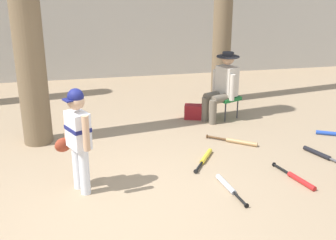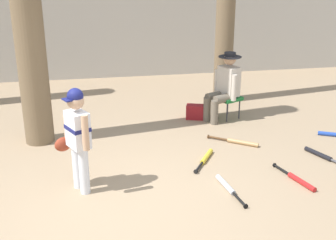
{
  "view_description": "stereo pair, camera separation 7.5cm",
  "coord_description": "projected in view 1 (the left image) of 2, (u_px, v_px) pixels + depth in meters",
  "views": [
    {
      "loc": [
        -0.33,
        -4.28,
        2.63
      ],
      "look_at": [
        0.72,
        0.79,
        0.75
      ],
      "focal_mm": 45.96,
      "sensor_mm": 36.0,
      "label": 1
    },
    {
      "loc": [
        -0.25,
        -4.3,
        2.63
      ],
      "look_at": [
        0.72,
        0.79,
        0.75
      ],
      "focal_mm": 45.96,
      "sensor_mm": 36.0,
      "label": 2
    }
  ],
  "objects": [
    {
      "name": "seated_spectator",
      "position": [
        223.0,
        84.0,
        7.55
      ],
      "size": [
        0.67,
        0.55,
        1.2
      ],
      "color": "#6B6051",
      "rests_on": "ground"
    },
    {
      "name": "bat_yellow_trainer",
      "position": [
        205.0,
        158.0,
        6.12
      ],
      "size": [
        0.45,
        0.66,
        0.07
      ],
      "color": "yellow",
      "rests_on": "ground"
    },
    {
      "name": "ground_plane",
      "position": [
        120.0,
        209.0,
        4.9
      ],
      "size": [
        60.0,
        60.0,
        0.0
      ],
      "primitive_type": "plane",
      "color": "#9E8466"
    },
    {
      "name": "bat_blue_youth",
      "position": [
        335.0,
        134.0,
        6.98
      ],
      "size": [
        0.73,
        0.42,
        0.07
      ],
      "color": "#2347AD",
      "rests_on": "ground"
    },
    {
      "name": "bat_wood_tan",
      "position": [
        238.0,
        141.0,
        6.68
      ],
      "size": [
        0.7,
        0.55,
        0.07
      ],
      "color": "tan",
      "rests_on": "ground"
    },
    {
      "name": "bat_black_composite",
      "position": [
        320.0,
        154.0,
        6.23
      ],
      "size": [
        0.33,
        0.75,
        0.07
      ],
      "color": "black",
      "rests_on": "ground"
    },
    {
      "name": "bat_aluminum_silver",
      "position": [
        228.0,
        186.0,
        5.33
      ],
      "size": [
        0.16,
        0.78,
        0.07
      ],
      "color": "#B7BCC6",
      "rests_on": "ground"
    },
    {
      "name": "bat_red_barrel",
      "position": [
        298.0,
        179.0,
        5.52
      ],
      "size": [
        0.26,
        0.77,
        0.07
      ],
      "color": "red",
      "rests_on": "ground"
    },
    {
      "name": "folding_stool",
      "position": [
        226.0,
        98.0,
        7.7
      ],
      "size": [
        0.53,
        0.53,
        0.41
      ],
      "color": "#196B2D",
      "rests_on": "ground"
    },
    {
      "name": "young_ballplayer",
      "position": [
        77.0,
        134.0,
        5.06
      ],
      "size": [
        0.48,
        0.54,
        1.31
      ],
      "color": "white",
      "rests_on": "ground"
    },
    {
      "name": "handbag_beside_stool",
      "position": [
        194.0,
        112.0,
        7.73
      ],
      "size": [
        0.38,
        0.28,
        0.26
      ],
      "primitive_type": "cube",
      "rotation": [
        0.0,
        0.0,
        -0.34
      ],
      "color": "maroon",
      "rests_on": "ground"
    },
    {
      "name": "concrete_back_wall",
      "position": [
        91.0,
        14.0,
        10.16
      ],
      "size": [
        18.0,
        0.36,
        3.06
      ],
      "primitive_type": "cube",
      "color": "#ADA89E",
      "rests_on": "ground"
    }
  ]
}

